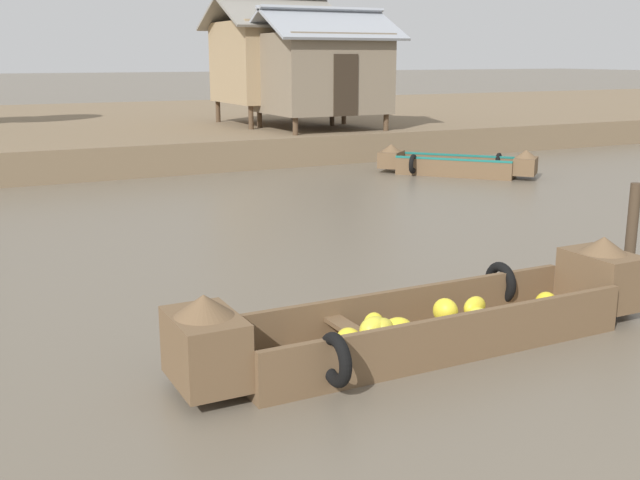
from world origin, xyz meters
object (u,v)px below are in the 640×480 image
(fishing_skiff_distant, at_px, (456,165))
(stilt_house_mid_left, at_px, (322,71))
(banana_boat, at_px, (430,319))
(mooring_post, at_px, (631,241))
(stilt_house_left, at_px, (273,60))

(fishing_skiff_distant, bearing_deg, stilt_house_mid_left, 104.44)
(banana_boat, relative_size, stilt_house_mid_left, 1.35)
(banana_boat, xyz_separation_m, mooring_post, (3.37, 0.36, 0.42))
(banana_boat, bearing_deg, stilt_house_left, 71.82)
(banana_boat, relative_size, mooring_post, 3.74)
(fishing_skiff_distant, bearing_deg, banana_boat, -127.83)
(banana_boat, xyz_separation_m, stilt_house_mid_left, (6.43, 15.32, 2.31))
(stilt_house_mid_left, bearing_deg, stilt_house_left, 102.70)
(stilt_house_left, relative_size, mooring_post, 2.80)
(banana_boat, height_order, fishing_skiff_distant, banana_boat)
(fishing_skiff_distant, relative_size, mooring_post, 2.42)
(banana_boat, bearing_deg, fishing_skiff_distant, 52.17)
(stilt_house_left, height_order, stilt_house_mid_left, stilt_house_left)
(banana_boat, bearing_deg, stilt_house_mid_left, 67.23)
(stilt_house_left, distance_m, stilt_house_mid_left, 2.61)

